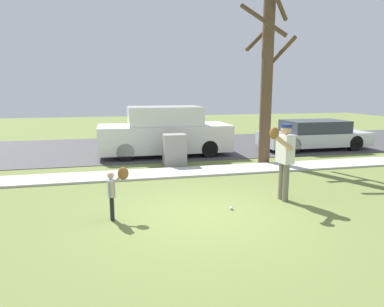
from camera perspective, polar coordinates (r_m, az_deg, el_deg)
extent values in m
plane|color=olive|center=(10.53, -3.36, -3.46)|extent=(48.00, 48.00, 0.00)
cube|color=beige|center=(10.62, -3.45, -3.17)|extent=(36.00, 1.20, 0.06)
cube|color=#424244|center=(15.48, -6.58, 1.02)|extent=(36.00, 6.80, 0.02)
cylinder|color=#6B6656|center=(8.22, 15.15, -4.63)|extent=(0.14, 0.14, 0.88)
cylinder|color=#6B6656|center=(8.36, 14.49, -4.34)|extent=(0.14, 0.14, 0.88)
cube|color=silver|center=(8.13, 15.06, 0.65)|extent=(0.28, 0.44, 0.62)
sphere|color=tan|center=(8.07, 15.21, 3.79)|extent=(0.24, 0.24, 0.24)
cylinder|color=navy|center=(8.06, 15.24, 4.43)|extent=(0.25, 0.25, 0.07)
cylinder|color=tan|center=(7.74, 14.59, 1.87)|extent=(0.55, 0.16, 0.42)
ellipsoid|color=brown|center=(7.60, 13.36, 3.25)|extent=(0.23, 0.16, 0.26)
cylinder|color=tan|center=(8.35, 14.07, 1.07)|extent=(0.10, 0.10, 0.59)
cylinder|color=black|center=(7.10, -13.04, -8.61)|extent=(0.08, 0.08, 0.48)
cylinder|color=black|center=(7.01, -12.96, -8.85)|extent=(0.08, 0.08, 0.48)
cube|color=#8CADC6|center=(6.93, -13.14, -5.49)|extent=(0.15, 0.24, 0.34)
sphere|color=tan|center=(6.87, -13.23, -3.51)|extent=(0.13, 0.13, 0.13)
cylinder|color=tan|center=(7.05, -12.13, -4.14)|extent=(0.30, 0.09, 0.23)
ellipsoid|color=brown|center=(7.04, -11.25, -3.24)|extent=(0.23, 0.16, 0.26)
cylinder|color=tan|center=(6.79, -13.02, -5.73)|extent=(0.06, 0.06, 0.32)
sphere|color=white|center=(7.54, 6.50, -8.89)|extent=(0.07, 0.07, 0.07)
cube|color=gray|center=(11.73, -2.90, 0.62)|extent=(0.76, 0.55, 1.06)
cylinder|color=brown|center=(12.24, 12.18, 11.88)|extent=(0.40, 0.40, 5.77)
cylinder|color=brown|center=(12.68, 14.27, 15.66)|extent=(0.54, 1.37, 1.03)
cylinder|color=brown|center=(12.62, 10.63, 17.93)|extent=(1.06, 0.70, 0.86)
cylinder|color=brown|center=(11.83, 11.65, 20.68)|extent=(1.27, 1.12, 1.15)
cylinder|color=brown|center=(12.35, 14.35, 22.30)|extent=(0.85, 0.73, 0.74)
cube|color=silver|center=(13.49, -4.51, 2.61)|extent=(5.00, 1.95, 1.00)
cube|color=silver|center=(13.40, -4.56, 6.21)|extent=(2.75, 1.79, 0.70)
cylinder|color=black|center=(12.55, -10.90, 0.22)|extent=(0.64, 0.22, 0.64)
cylinder|color=black|center=(14.26, -11.19, 1.42)|extent=(0.64, 0.22, 0.64)
cylinder|color=black|center=(13.04, 2.84, 0.77)|extent=(0.64, 0.22, 0.64)
cylinder|color=black|center=(14.69, 0.99, 1.88)|extent=(0.64, 0.22, 0.64)
cube|color=silver|center=(15.76, 19.37, 2.35)|extent=(4.60, 1.80, 0.55)
cube|color=#2D333D|center=(15.70, 19.49, 4.25)|extent=(2.53, 1.66, 0.50)
cylinder|color=black|center=(14.38, 16.21, 1.28)|extent=(0.64, 0.22, 0.64)
cylinder|color=black|center=(15.76, 13.42, 2.18)|extent=(0.64, 0.22, 0.64)
cylinder|color=black|center=(15.96, 25.19, 1.57)|extent=(0.64, 0.22, 0.64)
cylinder|color=black|center=(17.22, 21.96, 2.38)|extent=(0.64, 0.22, 0.64)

